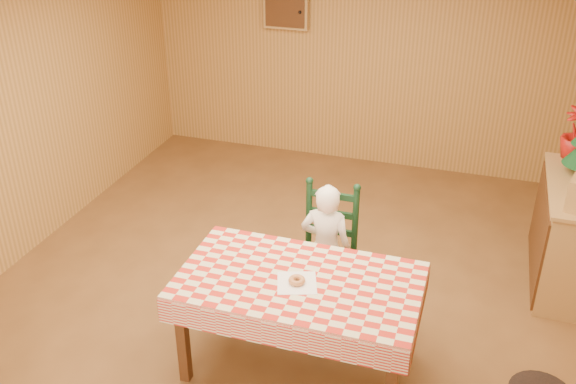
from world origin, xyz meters
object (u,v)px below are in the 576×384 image
object	(u,v)px
seated_child	(326,249)
ladder_chair	(327,251)
shelf_unit	(570,235)
dining_table	(299,289)

from	to	relation	value
seated_child	ladder_chair	bearing A→B (deg)	-90.00
shelf_unit	dining_table	bearing A→B (deg)	-137.57
seated_child	shelf_unit	xyz separation A→B (m)	(1.88, 0.99, -0.10)
seated_child	dining_table	bearing A→B (deg)	90.00
dining_table	ladder_chair	distance (m)	0.81
shelf_unit	seated_child	bearing A→B (deg)	-152.28
dining_table	seated_child	distance (m)	0.74
dining_table	seated_child	xyz separation A→B (m)	(-0.00, 0.73, -0.13)
ladder_chair	seated_child	distance (m)	0.08
dining_table	shelf_unit	size ratio (longest dim) A/B	1.34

